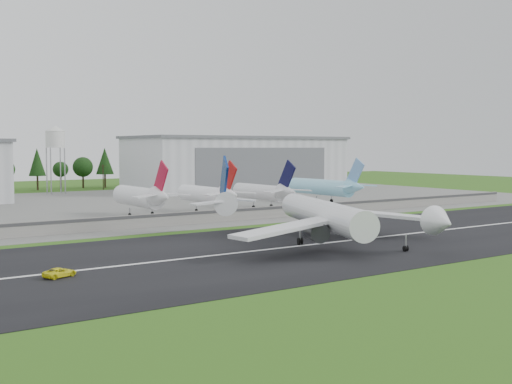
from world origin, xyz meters
TOP-DOWN VIEW (x-y plane):
  - ground at (0.00, 0.00)m, footprint 600.00×600.00m
  - runway at (0.00, 10.00)m, footprint 320.00×60.00m
  - runway_centerline at (0.00, 10.00)m, footprint 220.00×1.00m
  - apron at (0.00, 120.00)m, footprint 320.00×150.00m
  - blast_fence at (0.00, 54.99)m, footprint 240.00×0.61m
  - hangar_east at (75.00, 164.92)m, footprint 102.00×47.00m
  - water_tower at (-5.00, 185.00)m, footprint 8.40×8.40m
  - utility_poles at (0.00, 200.00)m, footprint 230.00×3.00m
  - treeline at (0.00, 215.00)m, footprint 320.00×16.00m
  - main_airliner at (-2.85, 9.59)m, footprint 53.38×57.27m
  - ground_vehicle at (-59.47, 6.29)m, footprint 5.87×4.16m
  - parked_jet_red_a at (-13.55, 76.56)m, footprint 7.36×31.29m
  - parked_jet_red_b at (8.05, 76.52)m, footprint 7.36×31.29m
  - parked_jet_navy at (29.04, 76.50)m, footprint 7.36×31.29m
  - parked_jet_skyblue at (59.46, 81.56)m, footprint 7.36×37.29m

SIDE VIEW (x-z plane):
  - ground at x=0.00m, z-range 0.00..0.00m
  - utility_poles at x=0.00m, z-range -6.00..6.00m
  - treeline at x=0.00m, z-range -11.00..11.00m
  - runway at x=0.00m, z-range 0.00..0.10m
  - apron at x=0.00m, z-range 0.00..0.10m
  - runway_centerline at x=0.00m, z-range 0.10..0.12m
  - ground_vehicle at x=-59.47m, z-range 0.10..1.59m
  - blast_fence at x=0.00m, z-range 0.06..3.56m
  - main_airliner at x=-2.85m, z-range -4.19..13.98m
  - parked_jet_navy at x=29.04m, z-range -2.31..14.03m
  - parked_jet_red_b at x=8.05m, z-range -2.28..14.13m
  - parked_jet_skyblue at x=59.46m, z-range -2.23..14.41m
  - parked_jet_red_a at x=-13.55m, z-range -2.16..14.52m
  - hangar_east at x=75.00m, z-range 0.03..25.23m
  - water_tower at x=-5.00m, z-range 9.85..39.25m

